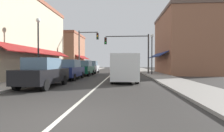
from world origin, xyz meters
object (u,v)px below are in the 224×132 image
at_px(parked_car_second_left, 70,70).
at_px(van_in_lane, 124,67).
at_px(street_lamp_left_near, 38,39).
at_px(parked_car_nearest_left, 43,73).
at_px(parked_car_third_left, 84,68).
at_px(parked_car_far_left, 91,67).
at_px(street_lamp_right_mid, 152,48).
at_px(traffic_signal_mast_arm, 132,46).
at_px(traffic_signal_left_corner, 85,45).

distance_m(parked_car_second_left, van_in_lane, 5.00).
bearing_deg(street_lamp_left_near, van_in_lane, 9.37).
xyz_separation_m(parked_car_nearest_left, parked_car_third_left, (0.16, 9.75, 0.00)).
relative_size(parked_car_second_left, parked_car_far_left, 1.00).
distance_m(parked_car_nearest_left, parked_car_far_left, 14.32).
bearing_deg(parked_car_third_left, van_in_lane, -52.15).
height_order(street_lamp_left_near, street_lamp_right_mid, same).
height_order(parked_car_far_left, street_lamp_left_near, street_lamp_left_near).
xyz_separation_m(street_lamp_left_near, street_lamp_right_mid, (9.85, 7.99, -0.00)).
relative_size(parked_car_far_left, traffic_signal_mast_arm, 0.70).
relative_size(parked_car_third_left, van_in_lane, 0.79).
relative_size(parked_car_nearest_left, street_lamp_right_mid, 0.84).
bearing_deg(parked_car_third_left, traffic_signal_left_corner, 101.07).
bearing_deg(van_in_lane, traffic_signal_left_corner, 117.72).
distance_m(traffic_signal_left_corner, street_lamp_left_near, 11.41).
bearing_deg(street_lamp_right_mid, parked_car_far_left, 155.58).
xyz_separation_m(parked_car_nearest_left, traffic_signal_left_corner, (-0.71, 14.02, 3.11)).
bearing_deg(street_lamp_left_near, traffic_signal_left_corner, 84.99).
bearing_deg(parked_car_third_left, parked_car_nearest_left, -91.28).
height_order(van_in_lane, traffic_signal_left_corner, traffic_signal_left_corner).
bearing_deg(parked_car_far_left, traffic_signal_mast_arm, -17.86).
bearing_deg(parked_car_far_left, parked_car_third_left, -89.42).
height_order(traffic_signal_left_corner, street_lamp_left_near, traffic_signal_left_corner).
xyz_separation_m(van_in_lane, traffic_signal_left_corner, (-5.58, 10.26, 2.85)).
bearing_deg(street_lamp_right_mid, traffic_signal_left_corner, 159.25).
height_order(parked_car_third_left, traffic_signal_left_corner, traffic_signal_left_corner).
height_order(traffic_signal_mast_arm, street_lamp_left_near, traffic_signal_mast_arm).
height_order(parked_car_second_left, traffic_signal_mast_arm, traffic_signal_mast_arm).
height_order(traffic_signal_mast_arm, traffic_signal_left_corner, traffic_signal_left_corner).
bearing_deg(traffic_signal_left_corner, parked_car_far_left, 19.75).
distance_m(traffic_signal_mast_arm, street_lamp_right_mid, 2.92).
relative_size(parked_car_far_left, street_lamp_right_mid, 0.83).
height_order(parked_car_second_left, van_in_lane, van_in_lane).
distance_m(parked_car_second_left, parked_car_third_left, 4.85).
distance_m(van_in_lane, street_lamp_left_near, 7.00).
bearing_deg(traffic_signal_mast_arm, van_in_lane, -96.53).
height_order(parked_car_nearest_left, parked_car_second_left, same).
bearing_deg(traffic_signal_mast_arm, parked_car_second_left, -127.77).
xyz_separation_m(parked_car_third_left, van_in_lane, (4.72, -5.99, 0.27)).
bearing_deg(traffic_signal_left_corner, street_lamp_right_mid, -20.75).
distance_m(parked_car_third_left, traffic_signal_left_corner, 5.36).
height_order(parked_car_nearest_left, traffic_signal_left_corner, traffic_signal_left_corner).
bearing_deg(van_in_lane, parked_car_far_left, 113.45).
relative_size(parked_car_far_left, traffic_signal_left_corner, 0.67).
height_order(van_in_lane, street_lamp_right_mid, street_lamp_right_mid).
xyz_separation_m(parked_car_third_left, traffic_signal_left_corner, (-0.86, 4.27, 3.11)).
bearing_deg(traffic_signal_left_corner, parked_car_third_left, -78.57).
height_order(parked_car_nearest_left, van_in_lane, van_in_lane).
relative_size(parked_car_second_left, parked_car_third_left, 1.00).
relative_size(parked_car_nearest_left, parked_car_far_left, 1.01).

